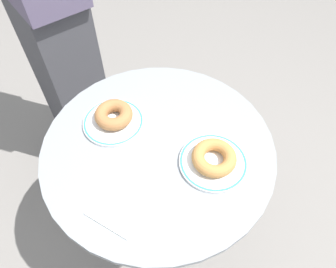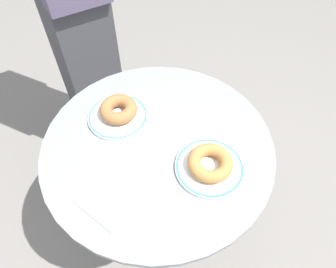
{
  "view_description": "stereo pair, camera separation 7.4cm",
  "coord_description": "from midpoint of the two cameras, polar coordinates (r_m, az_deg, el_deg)",
  "views": [
    {
      "loc": [
        0.35,
        -0.39,
        1.52
      ],
      "look_at": [
        0.01,
        0.03,
        0.81
      ],
      "focal_mm": 33.26,
      "sensor_mm": 36.0,
      "label": 1
    },
    {
      "loc": [
        0.4,
        -0.34,
        1.52
      ],
      "look_at": [
        0.01,
        0.03,
        0.81
      ],
      "focal_mm": 33.26,
      "sensor_mm": 36.0,
      "label": 2
    }
  ],
  "objects": [
    {
      "name": "ground_plane",
      "position": [
        1.61,
        0.25,
        -18.18
      ],
      "size": [
        7.0,
        7.0,
        0.02
      ],
      "primitive_type": "cube",
      "color": "gray"
    },
    {
      "name": "cafe_table",
      "position": [
        1.09,
        0.35,
        -8.45
      ],
      "size": [
        0.68,
        0.68,
        0.77
      ],
      "color": "gray",
      "rests_on": "ground"
    },
    {
      "name": "plate_left",
      "position": [
        0.98,
        -7.05,
        3.13
      ],
      "size": [
        0.19,
        0.19,
        0.01
      ],
      "color": "white",
      "rests_on": "cafe_table"
    },
    {
      "name": "plate_right",
      "position": [
        0.87,
        10.03,
        -6.16
      ],
      "size": [
        0.19,
        0.19,
        0.01
      ],
      "color": "white",
      "rests_on": "cafe_table"
    },
    {
      "name": "donut_cinnamon",
      "position": [
        0.96,
        -6.9,
        4.41
      ],
      "size": [
        0.15,
        0.15,
        0.04
      ],
      "primitive_type": "torus",
      "rotation": [
        0.0,
        0.0,
        5.87
      ],
      "color": "#A36B3D",
      "rests_on": "plate_left"
    },
    {
      "name": "donut_old_fashioned",
      "position": [
        0.85,
        10.24,
        -5.35
      ],
      "size": [
        0.15,
        0.15,
        0.04
      ],
      "primitive_type": "torus",
      "rotation": [
        0.0,
        0.0,
        1.28
      ],
      "color": "#BC7F42",
      "rests_on": "plate_right"
    },
    {
      "name": "paper_napkin",
      "position": [
        0.83,
        -8.38,
        -12.3
      ],
      "size": [
        0.14,
        0.13,
        0.01
      ],
      "primitive_type": "cube",
      "rotation": [
        0.0,
        0.0,
        0.15
      ],
      "color": "white",
      "rests_on": "cafe_table"
    },
    {
      "name": "person_figure",
      "position": [
        1.37,
        -15.83,
        21.67
      ],
      "size": [
        0.44,
        0.31,
        1.72
      ],
      "color": "#3D3D42",
      "rests_on": "ground"
    }
  ]
}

